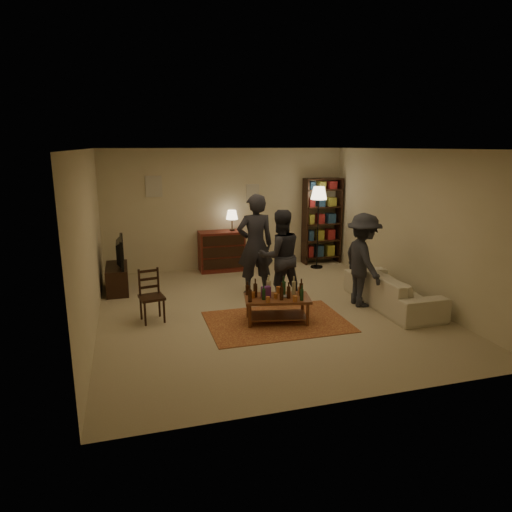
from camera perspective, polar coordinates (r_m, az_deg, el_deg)
name	(u,v)px	position (r m, az deg, el deg)	size (l,w,h in m)	color
floor	(266,310)	(7.90, 1.20, -6.75)	(6.00, 6.00, 0.00)	#C6B793
room_shell	(198,189)	(10.21, -7.26, 8.26)	(6.00, 6.00, 6.00)	beige
rug	(277,322)	(7.39, 2.63, -8.20)	(2.20, 1.50, 0.01)	maroon
coffee_table	(277,299)	(7.25, 2.59, -5.43)	(1.11, 0.75, 0.76)	brown
dining_chair	(151,294)	(7.51, -13.01, -4.61)	(0.43, 0.43, 0.86)	black
tv_stand	(117,272)	(9.18, -16.98, -1.90)	(0.40, 1.00, 1.06)	black
dresser	(222,250)	(10.24, -4.28, 0.76)	(1.00, 0.50, 1.36)	maroon
bookshelf	(322,220)	(10.94, 8.23, 4.47)	(0.90, 0.34, 2.02)	black
floor_lamp	(319,199)	(10.38, 7.84, 7.08)	(0.36, 0.36, 1.86)	black
sofa	(392,289)	(8.35, 16.67, -3.99)	(2.08, 0.81, 0.61)	beige
person_left	(255,245)	(8.49, -0.10, 1.39)	(0.69, 0.46, 1.90)	#24242B
person_right	(280,256)	(8.12, 3.01, -0.03)	(0.81, 0.63, 1.67)	#27272E
person_by_sofa	(363,260)	(8.12, 13.23, -0.51)	(1.06, 0.61, 1.63)	#26272E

